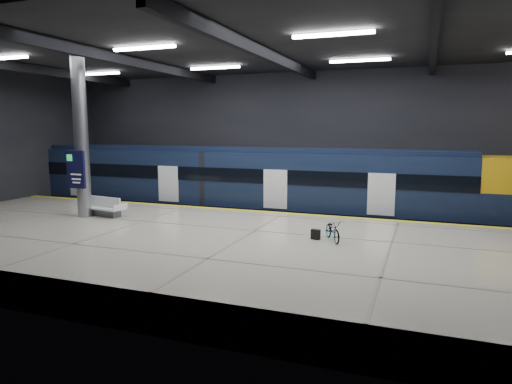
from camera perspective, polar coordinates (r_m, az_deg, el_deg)
The scene contains 10 objects.
ground at distance 18.52m, azimuth 0.98°, elevation -7.50°, with size 30.00×30.00×0.00m, color black.
room_shell at distance 17.86m, azimuth 1.03°, elevation 10.46°, with size 30.10×16.10×8.05m.
platform at distance 16.13m, azimuth -2.03°, elevation -7.85°, with size 30.00×11.00×1.10m, color beige.
safety_strip at distance 20.82m, azimuth 3.54°, elevation -2.65°, with size 30.00×0.40×0.01m, color gold.
rails at distance 23.61m, azimuth 5.49°, elevation -3.93°, with size 30.00×1.52×0.16m.
train at distance 23.90m, azimuth 0.74°, elevation 1.06°, with size 29.40×2.84×3.79m.
bench at distance 21.20m, azimuth -18.37°, elevation -2.05°, with size 2.03×1.08×0.86m.
bicycle at distance 15.93m, azimuth 9.58°, elevation -4.71°, with size 0.50×1.44×0.76m, color #99999E.
pannier_bag at distance 16.10m, azimuth 7.46°, elevation -5.28°, with size 0.30×0.18×0.35m, color black.
info_column at distance 21.10m, azimuth -21.05°, elevation 6.15°, with size 0.90×0.78×6.90m.
Camera 1 is at (5.99, -16.81, 4.97)m, focal length 32.00 mm.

